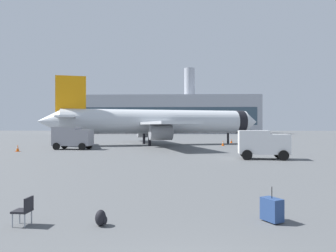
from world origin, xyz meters
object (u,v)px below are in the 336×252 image
object	(u,v)px
safety_cone_near	(231,141)
rolling_suitcase	(272,209)
safety_cone_far	(82,147)
airplane_at_gate	(158,122)
safety_cone_outer	(223,143)
safety_cone_mid	(18,148)
gate_chair	(25,209)
traveller_backpack	(101,218)
service_truck	(72,137)
cargo_van	(263,143)

from	to	relation	value
safety_cone_near	rolling_suitcase	xyz separation A→B (m)	(-6.22, -46.37, 0.04)
safety_cone_far	rolling_suitcase	distance (m)	33.46
airplane_at_gate	rolling_suitcase	xyz separation A→B (m)	(6.46, -40.44, -3.27)
safety_cone_far	safety_cone_outer	size ratio (longest dim) A/B	0.80
safety_cone_mid	gate_chair	world-z (taller)	gate_chair
airplane_at_gate	safety_cone_mid	xyz separation A→B (m)	(-15.49, -13.98, -3.27)
safety_cone_mid	traveller_backpack	xyz separation A→B (m)	(16.70, -27.05, -0.15)
traveller_backpack	airplane_at_gate	bearing A→B (deg)	91.70
airplane_at_gate	gate_chair	size ratio (longest dim) A/B	40.82
airplane_at_gate	safety_cone_outer	distance (m)	10.83
traveller_backpack	gate_chair	size ratio (longest dim) A/B	0.56
safety_cone_near	safety_cone_far	size ratio (longest dim) A/B	1.06
safety_cone_mid	rolling_suitcase	bearing A→B (deg)	-50.33
rolling_suitcase	service_truck	bearing A→B (deg)	119.00
rolling_suitcase	traveller_backpack	distance (m)	5.28
traveller_backpack	gate_chair	xyz separation A→B (m)	(-2.30, -0.08, 0.27)
airplane_at_gate	gate_chair	xyz separation A→B (m)	(-1.09, -41.11, -3.16)
service_truck	traveller_backpack	size ratio (longest dim) A/B	10.34
safety_cone_mid	safety_cone_outer	bearing A→B (deg)	24.54
safety_cone_mid	safety_cone_outer	xyz separation A→B (m)	(25.56, 11.67, 0.03)
airplane_at_gate	safety_cone_mid	world-z (taller)	airplane_at_gate
safety_cone_far	safety_cone_outer	world-z (taller)	safety_cone_outer
airplane_at_gate	safety_cone_outer	world-z (taller)	airplane_at_gate
cargo_van	airplane_at_gate	bearing A→B (deg)	117.21
cargo_van	safety_cone_outer	xyz separation A→B (m)	(-0.99, 19.20, -1.04)
rolling_suitcase	traveller_backpack	world-z (taller)	rolling_suitcase
airplane_at_gate	rolling_suitcase	world-z (taller)	airplane_at_gate
safety_cone_near	traveller_backpack	world-z (taller)	safety_cone_near
service_truck	rolling_suitcase	xyz separation A→B (m)	(16.66, -30.06, -1.22)
safety_cone_far	safety_cone_near	bearing A→B (deg)	37.64
cargo_van	safety_cone_far	distance (m)	22.72
safety_cone_outer	safety_cone_mid	bearing A→B (deg)	-155.46
airplane_at_gate	safety_cone_far	xyz separation A→B (m)	(-8.90, -10.71, -3.32)
service_truck	cargo_van	distance (m)	24.00
service_truck	rolling_suitcase	size ratio (longest dim) A/B	4.51
safety_cone_outer	safety_cone_near	bearing A→B (deg)	72.45
safety_cone_near	safety_cone_far	xyz separation A→B (m)	(-21.57, -16.64, -0.02)
service_truck	safety_cone_outer	distance (m)	21.86
traveller_backpack	gate_chair	distance (m)	2.32
airplane_at_gate	safety_cone_far	world-z (taller)	airplane_at_gate
safety_cone_mid	safety_cone_outer	size ratio (longest dim) A/B	0.93
safety_cone_mid	traveller_backpack	distance (m)	31.79
rolling_suitcase	traveller_backpack	bearing A→B (deg)	-173.56
cargo_van	traveller_backpack	size ratio (longest dim) A/B	9.56
safety_cone_outer	cargo_van	bearing A→B (deg)	-87.05
safety_cone_mid	gate_chair	bearing A→B (deg)	-62.04
safety_cone_far	gate_chair	bearing A→B (deg)	-75.60
service_truck	rolling_suitcase	distance (m)	34.39
airplane_at_gate	safety_cone_near	size ratio (longest dim) A/B	49.28
safety_cone_mid	safety_cone_far	xyz separation A→B (m)	(6.59, 3.27, -0.05)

